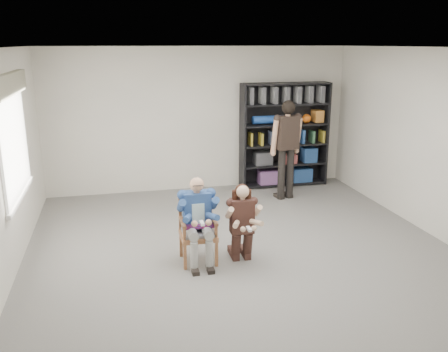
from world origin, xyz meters
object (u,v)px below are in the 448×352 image
object	(u,v)px
seated_man	(198,220)
standing_man	(287,151)
armchair	(198,230)
kneeling_woman	(242,223)
bookshelf	(284,135)

from	to	relation	value
seated_man	standing_man	world-z (taller)	standing_man
armchair	standing_man	bearing A→B (deg)	48.33
armchair	standing_man	world-z (taller)	standing_man
standing_man	armchair	bearing A→B (deg)	-144.24
kneeling_woman	standing_man	world-z (taller)	standing_man
kneeling_woman	bookshelf	world-z (taller)	bookshelf
armchair	seated_man	distance (m)	0.14
seated_man	bookshelf	world-z (taller)	bookshelf
armchair	bookshelf	xyz separation A→B (m)	(2.36, 3.12, 0.60)
kneeling_woman	armchair	bearing A→B (deg)	169.21
armchair	kneeling_woman	size ratio (longest dim) A/B	0.84
seated_man	bookshelf	distance (m)	3.94
seated_man	kneeling_woman	world-z (taller)	seated_man
kneeling_woman	bookshelf	distance (m)	3.73
seated_man	kneeling_woman	size ratio (longest dim) A/B	1.09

